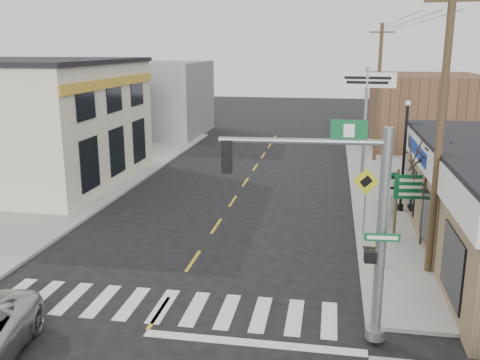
% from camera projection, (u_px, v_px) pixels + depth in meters
% --- Properties ---
extents(ground, '(140.00, 140.00, 0.00)m').
position_uv_depth(ground, '(159.00, 312.00, 15.89)').
color(ground, black).
rests_on(ground, ground).
extents(sidewalk_right, '(6.00, 38.00, 0.13)m').
position_uv_depth(sidewalk_right, '(413.00, 203.00, 26.81)').
color(sidewalk_right, gray).
rests_on(sidewalk_right, ground).
extents(sidewalk_left, '(6.00, 38.00, 0.13)m').
position_uv_depth(sidewalk_left, '(78.00, 187.00, 29.79)').
color(sidewalk_left, gray).
rests_on(sidewalk_left, ground).
extents(center_line, '(0.12, 56.00, 0.01)m').
position_uv_depth(center_line, '(216.00, 226.00, 23.53)').
color(center_line, gold).
rests_on(center_line, ground).
extents(crosswalk, '(11.00, 2.20, 0.01)m').
position_uv_depth(crosswalk, '(163.00, 306.00, 16.27)').
color(crosswalk, silver).
rests_on(crosswalk, ground).
extents(left_building, '(12.00, 12.00, 6.80)m').
position_uv_depth(left_building, '(16.00, 124.00, 30.60)').
color(left_building, beige).
rests_on(left_building, ground).
extents(bldg_distant_right, '(8.00, 10.00, 5.60)m').
position_uv_depth(bldg_distant_right, '(425.00, 111.00, 41.90)').
color(bldg_distant_right, brown).
rests_on(bldg_distant_right, ground).
extents(bldg_distant_left, '(9.00, 10.00, 6.40)m').
position_uv_depth(bldg_distant_left, '(153.00, 99.00, 47.52)').
color(bldg_distant_left, gray).
rests_on(bldg_distant_left, ground).
extents(traffic_signal_pole, '(4.60, 0.37, 5.83)m').
position_uv_depth(traffic_signal_pole, '(355.00, 212.00, 13.52)').
color(traffic_signal_pole, gray).
rests_on(traffic_signal_pole, sidewalk_right).
extents(guide_sign, '(1.59, 0.13, 2.79)m').
position_uv_depth(guide_sign, '(414.00, 194.00, 21.48)').
color(guide_sign, '#4D3B23').
rests_on(guide_sign, sidewalk_right).
extents(fire_hydrant, '(0.22, 0.22, 0.68)m').
position_uv_depth(fire_hydrant, '(373.00, 253.00, 19.11)').
color(fire_hydrant, yellow).
rests_on(fire_hydrant, sidewalk_right).
extents(ped_crossing_sign, '(1.09, 0.08, 2.82)m').
position_uv_depth(ped_crossing_sign, '(366.00, 190.00, 21.64)').
color(ped_crossing_sign, gray).
rests_on(ped_crossing_sign, sidewalk_right).
extents(lamp_post, '(0.67, 0.53, 5.19)m').
position_uv_depth(lamp_post, '(406.00, 148.00, 24.66)').
color(lamp_post, black).
rests_on(lamp_post, sidewalk_right).
extents(dance_center_sign, '(3.06, 0.19, 6.50)m').
position_uv_depth(dance_center_sign, '(366.00, 96.00, 29.05)').
color(dance_center_sign, gray).
rests_on(dance_center_sign, sidewalk_right).
extents(bare_tree, '(2.46, 2.46, 4.91)m').
position_uv_depth(bare_tree, '(430.00, 147.00, 20.10)').
color(bare_tree, black).
rests_on(bare_tree, sidewalk_right).
extents(utility_pole_near, '(1.66, 0.25, 9.56)m').
position_uv_depth(utility_pole_near, '(440.00, 130.00, 17.37)').
color(utility_pole_near, '#3F261D').
rests_on(utility_pole_near, sidewalk_right).
extents(utility_pole_far, '(1.58, 0.24, 9.06)m').
position_uv_depth(utility_pole_far, '(378.00, 91.00, 35.66)').
color(utility_pole_far, '#3C2F1B').
rests_on(utility_pole_far, sidewalk_right).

